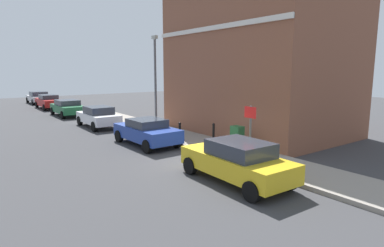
{
  "coord_description": "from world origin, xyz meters",
  "views": [
    {
      "loc": [
        -8.13,
        -10.4,
        3.81
      ],
      "look_at": [
        1.21,
        2.24,
        1.2
      ],
      "focal_mm": 30.21,
      "sensor_mm": 36.0,
      "label": 1
    }
  ],
  "objects_px": {
    "lamppost": "(155,78)",
    "utility_cabinet": "(237,139)",
    "car_silver": "(38,97)",
    "bollard_far_kerb": "(180,132)",
    "car_green": "(68,107)",
    "car_white": "(98,116)",
    "bollard_near_cabinet": "(214,133)",
    "car_red": "(49,101)",
    "car_yellow": "(237,161)",
    "street_sign": "(250,126)",
    "car_blue": "(147,131)"
  },
  "relations": [
    {
      "from": "utility_cabinet",
      "to": "lamppost",
      "type": "bearing_deg",
      "value": 90.55
    },
    {
      "from": "car_yellow",
      "to": "car_white",
      "type": "bearing_deg",
      "value": 0.84
    },
    {
      "from": "lamppost",
      "to": "car_green",
      "type": "bearing_deg",
      "value": 104.11
    },
    {
      "from": "utility_cabinet",
      "to": "bollard_far_kerb",
      "type": "height_order",
      "value": "utility_cabinet"
    },
    {
      "from": "bollard_far_kerb",
      "to": "bollard_near_cabinet",
      "type": "bearing_deg",
      "value": -44.59
    },
    {
      "from": "car_green",
      "to": "bollard_far_kerb",
      "type": "bearing_deg",
      "value": -174.29
    },
    {
      "from": "car_silver",
      "to": "car_blue",
      "type": "bearing_deg",
      "value": 179.87
    },
    {
      "from": "car_red",
      "to": "lamppost",
      "type": "bearing_deg",
      "value": -171.25
    },
    {
      "from": "street_sign",
      "to": "car_red",
      "type": "bearing_deg",
      "value": 93.53
    },
    {
      "from": "car_red",
      "to": "car_silver",
      "type": "height_order",
      "value": "car_red"
    },
    {
      "from": "car_white",
      "to": "bollard_near_cabinet",
      "type": "relative_size",
      "value": 3.83
    },
    {
      "from": "car_yellow",
      "to": "car_white",
      "type": "relative_size",
      "value": 1.08
    },
    {
      "from": "car_yellow",
      "to": "bollard_near_cabinet",
      "type": "bearing_deg",
      "value": -30.1
    },
    {
      "from": "car_silver",
      "to": "bollard_far_kerb",
      "type": "xyz_separation_m",
      "value": [
        1.29,
        -26.87,
        -0.02
      ]
    },
    {
      "from": "car_red",
      "to": "utility_cabinet",
      "type": "distance_m",
      "value": 23.95
    },
    {
      "from": "car_yellow",
      "to": "lamppost",
      "type": "height_order",
      "value": "lamppost"
    },
    {
      "from": "car_yellow",
      "to": "bollard_near_cabinet",
      "type": "distance_m",
      "value": 5.26
    },
    {
      "from": "car_blue",
      "to": "lamppost",
      "type": "bearing_deg",
      "value": -38.64
    },
    {
      "from": "car_red",
      "to": "lamppost",
      "type": "xyz_separation_m",
      "value": [
        2.6,
        -16.63,
        2.57
      ]
    },
    {
      "from": "bollard_near_cabinet",
      "to": "lamppost",
      "type": "xyz_separation_m",
      "value": [
        -0.17,
        5.4,
        2.6
      ]
    },
    {
      "from": "car_white",
      "to": "bollard_near_cabinet",
      "type": "height_order",
      "value": "car_white"
    },
    {
      "from": "bollard_far_kerb",
      "to": "lamppost",
      "type": "xyz_separation_m",
      "value": [
        1.05,
        4.2,
        2.6
      ]
    },
    {
      "from": "car_silver",
      "to": "bollard_far_kerb",
      "type": "height_order",
      "value": "car_silver"
    },
    {
      "from": "lamppost",
      "to": "utility_cabinet",
      "type": "bearing_deg",
      "value": -89.45
    },
    {
      "from": "car_white",
      "to": "utility_cabinet",
      "type": "distance_m",
      "value": 10.91
    },
    {
      "from": "lamppost",
      "to": "car_white",
      "type": "bearing_deg",
      "value": 125.52
    },
    {
      "from": "street_sign",
      "to": "lamppost",
      "type": "xyz_separation_m",
      "value": [
        1.02,
        8.99,
        1.64
      ]
    },
    {
      "from": "car_yellow",
      "to": "car_red",
      "type": "xyz_separation_m",
      "value": [
        -0.02,
        26.52,
        -0.03
      ]
    },
    {
      "from": "bollard_far_kerb",
      "to": "car_white",
      "type": "bearing_deg",
      "value": 100.4
    },
    {
      "from": "bollard_near_cabinet",
      "to": "car_white",
      "type": "bearing_deg",
      "value": 106.53
    },
    {
      "from": "car_yellow",
      "to": "street_sign",
      "type": "xyz_separation_m",
      "value": [
        1.56,
        0.9,
        0.9
      ]
    },
    {
      "from": "street_sign",
      "to": "utility_cabinet",
      "type": "bearing_deg",
      "value": 58.98
    },
    {
      "from": "car_white",
      "to": "car_green",
      "type": "bearing_deg",
      "value": 1.08
    },
    {
      "from": "car_silver",
      "to": "utility_cabinet",
      "type": "relative_size",
      "value": 3.7
    },
    {
      "from": "car_yellow",
      "to": "car_green",
      "type": "xyz_separation_m",
      "value": [
        0.01,
        20.09,
        -0.04
      ]
    },
    {
      "from": "car_blue",
      "to": "car_green",
      "type": "xyz_separation_m",
      "value": [
        -0.19,
        13.33,
        0.01
      ]
    },
    {
      "from": "car_blue",
      "to": "car_red",
      "type": "relative_size",
      "value": 0.93
    },
    {
      "from": "utility_cabinet",
      "to": "bollard_near_cabinet",
      "type": "height_order",
      "value": "utility_cabinet"
    },
    {
      "from": "bollard_near_cabinet",
      "to": "street_sign",
      "type": "relative_size",
      "value": 0.45
    },
    {
      "from": "car_green",
      "to": "car_red",
      "type": "height_order",
      "value": "car_red"
    },
    {
      "from": "bollard_near_cabinet",
      "to": "car_yellow",
      "type": "bearing_deg",
      "value": -121.46
    },
    {
      "from": "car_blue",
      "to": "car_silver",
      "type": "bearing_deg",
      "value": -1.52
    },
    {
      "from": "car_white",
      "to": "car_yellow",
      "type": "bearing_deg",
      "value": 179.64
    },
    {
      "from": "car_silver",
      "to": "lamppost",
      "type": "bearing_deg",
      "value": -174.16
    },
    {
      "from": "bollard_near_cabinet",
      "to": "lamppost",
      "type": "relative_size",
      "value": 0.18
    },
    {
      "from": "street_sign",
      "to": "bollard_far_kerb",
      "type": "bearing_deg",
      "value": 90.44
    },
    {
      "from": "bollard_near_cabinet",
      "to": "bollard_far_kerb",
      "type": "distance_m",
      "value": 1.72
    },
    {
      "from": "bollard_near_cabinet",
      "to": "bollard_far_kerb",
      "type": "relative_size",
      "value": 1.0
    },
    {
      "from": "car_red",
      "to": "bollard_far_kerb",
      "type": "relative_size",
      "value": 4.27
    },
    {
      "from": "car_green",
      "to": "bollard_far_kerb",
      "type": "height_order",
      "value": "car_green"
    }
  ]
}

